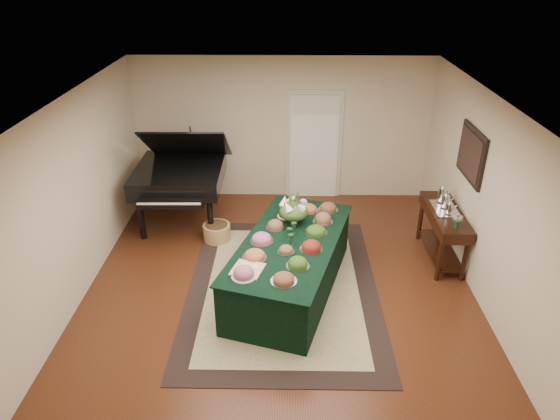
{
  "coord_description": "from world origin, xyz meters",
  "views": [
    {
      "loc": [
        0.1,
        -5.98,
        4.31
      ],
      "look_at": [
        0.0,
        0.3,
        1.05
      ],
      "focal_mm": 32.0,
      "sensor_mm": 36.0,
      "label": 1
    }
  ],
  "objects_px": {
    "grand_piano": "(180,175)",
    "mahogany_sideboard": "(444,222)",
    "buffet_table": "(290,265)",
    "floral_centerpiece": "(294,208)"
  },
  "relations": [
    {
      "from": "floral_centerpiece",
      "to": "grand_piano",
      "type": "height_order",
      "value": "grand_piano"
    },
    {
      "from": "grand_piano",
      "to": "mahogany_sideboard",
      "type": "xyz_separation_m",
      "value": [
        4.24,
        -1.15,
        -0.25
      ]
    },
    {
      "from": "buffet_table",
      "to": "grand_piano",
      "type": "distance_m",
      "value": 2.8
    },
    {
      "from": "buffet_table",
      "to": "grand_piano",
      "type": "xyz_separation_m",
      "value": [
        -1.9,
        1.99,
        0.51
      ]
    },
    {
      "from": "buffet_table",
      "to": "floral_centerpiece",
      "type": "height_order",
      "value": "floral_centerpiece"
    },
    {
      "from": "floral_centerpiece",
      "to": "mahogany_sideboard",
      "type": "relative_size",
      "value": 0.3
    },
    {
      "from": "grand_piano",
      "to": "mahogany_sideboard",
      "type": "height_order",
      "value": "grand_piano"
    },
    {
      "from": "buffet_table",
      "to": "floral_centerpiece",
      "type": "distance_m",
      "value": 0.81
    },
    {
      "from": "grand_piano",
      "to": "buffet_table",
      "type": "bearing_deg",
      "value": -46.4
    },
    {
      "from": "floral_centerpiece",
      "to": "mahogany_sideboard",
      "type": "height_order",
      "value": "floral_centerpiece"
    }
  ]
}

